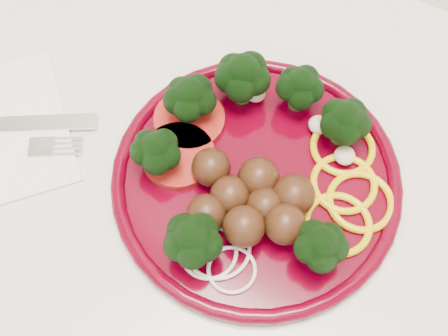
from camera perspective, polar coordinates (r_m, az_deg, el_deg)
The scene contains 1 object.
plate at distance 0.53m, azimuth 3.11°, elevation -0.20°, with size 0.28×0.28×0.07m.
Camera 1 is at (-0.05, 1.47, 1.39)m, focal length 45.00 mm.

